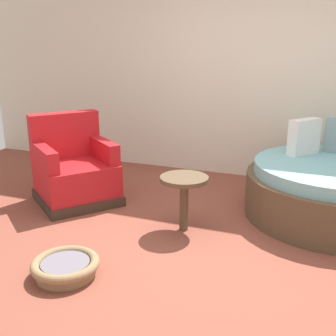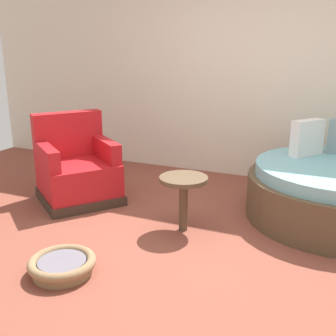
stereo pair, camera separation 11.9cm
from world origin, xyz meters
TOP-DOWN VIEW (x-y plane):
  - ground_plane at (0.00, 0.00)m, footprint 8.00×8.00m
  - back_wall at (0.00, 2.19)m, footprint 8.00×0.12m
  - red_armchair at (-1.57, 0.55)m, footprint 1.12×1.12m
  - pet_basket at (-0.75, -0.80)m, footprint 0.51×0.51m
  - side_table at (-0.20, 0.28)m, footprint 0.44×0.44m

SIDE VIEW (x-z plane):
  - ground_plane at x=0.00m, z-range -0.02..0.00m
  - pet_basket at x=-0.75m, z-range 0.01..0.14m
  - red_armchair at x=-1.57m, z-range -0.14..0.80m
  - side_table at x=-0.20m, z-range 0.17..0.69m
  - back_wall at x=0.00m, z-range 0.00..3.13m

